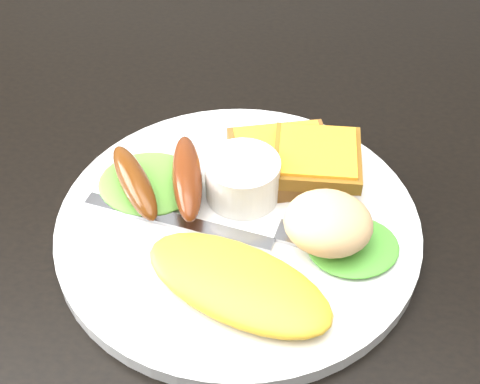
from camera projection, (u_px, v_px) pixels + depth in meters
The scene contains 12 objects.
dining_table at pixel (353, 231), 0.54m from camera, with size 1.20×0.80×0.04m, color black.
plate at pixel (238, 225), 0.51m from camera, with size 0.27×0.27×0.01m, color white.
lettuce_left at pixel (149, 183), 0.53m from camera, with size 0.08×0.07×0.01m, color #539531.
lettuce_right at pixel (353, 246), 0.48m from camera, with size 0.07×0.06×0.01m, color green.
omelette at pixel (238, 283), 0.45m from camera, with size 0.14×0.07×0.02m, color yellow.
sausage_a at pixel (135, 182), 0.50m from camera, with size 0.02×0.09×0.02m, color #602F0C.
sausage_b at pixel (187, 177), 0.51m from camera, with size 0.02×0.09×0.02m, color #6A2E0C.
ramekin at pixel (243, 179), 0.51m from camera, with size 0.06×0.06×0.03m, color white.
toast_a at pixel (283, 161), 0.54m from camera, with size 0.08×0.08×0.01m, color olive.
toast_b at pixel (317, 158), 0.53m from camera, with size 0.07×0.07×0.01m, color brown.
potato_salad at pixel (328, 223), 0.47m from camera, with size 0.06×0.06×0.03m, color beige.
fork at pixel (177, 222), 0.50m from camera, with size 0.15×0.01×0.00m, color #ADAFB7.
Camera 1 is at (-0.04, -0.37, 1.13)m, focal length 50.00 mm.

